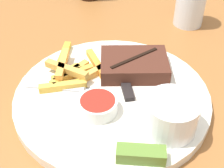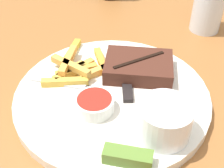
# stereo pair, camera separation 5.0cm
# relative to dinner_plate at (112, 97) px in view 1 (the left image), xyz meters

# --- Properties ---
(dining_table) EXTENTS (1.20, 1.10, 0.72)m
(dining_table) POSITION_rel_dinner_plate_xyz_m (0.00, 0.00, -0.09)
(dining_table) COLOR #935B2D
(dining_table) RESTS_ON ground_plane
(dinner_plate) EXTENTS (0.32, 0.32, 0.02)m
(dinner_plate) POSITION_rel_dinner_plate_xyz_m (0.00, 0.00, 0.00)
(dinner_plate) COLOR silver
(dinner_plate) RESTS_ON dining_table
(steak_portion) EXTENTS (0.14, 0.11, 0.03)m
(steak_portion) POSITION_rel_dinner_plate_xyz_m (0.02, 0.07, 0.02)
(steak_portion) COLOR #472319
(steak_portion) RESTS_ON dinner_plate
(fries_pile) EXTENTS (0.11, 0.15, 0.02)m
(fries_pile) POSITION_rel_dinner_plate_xyz_m (-0.08, 0.03, 0.02)
(fries_pile) COLOR gold
(fries_pile) RESTS_ON dinner_plate
(coleslaw_cup) EXTENTS (0.08, 0.08, 0.05)m
(coleslaw_cup) POSITION_rel_dinner_plate_xyz_m (0.10, -0.05, 0.04)
(coleslaw_cup) COLOR white
(coleslaw_cup) RESTS_ON dinner_plate
(dipping_sauce_cup) EXTENTS (0.06, 0.06, 0.02)m
(dipping_sauce_cup) POSITION_rel_dinner_plate_xyz_m (-0.01, -0.04, 0.02)
(dipping_sauce_cup) COLOR silver
(dipping_sauce_cup) RESTS_ON dinner_plate
(pickle_spear) EXTENTS (0.07, 0.03, 0.02)m
(pickle_spear) POSITION_rel_dinner_plate_xyz_m (0.07, -0.12, 0.02)
(pickle_spear) COLOR #567A2D
(pickle_spear) RESTS_ON dinner_plate
(fork_utensil) EXTENTS (0.13, 0.03, 0.00)m
(fork_utensil) POSITION_rel_dinner_plate_xyz_m (-0.09, -0.01, 0.01)
(fork_utensil) COLOR #B7B7BC
(fork_utensil) RESTS_ON dinner_plate
(knife_utensil) EXTENTS (0.08, 0.16, 0.01)m
(knife_utensil) POSITION_rel_dinner_plate_xyz_m (0.01, 0.05, 0.01)
(knife_utensil) COLOR #B7B7BC
(knife_utensil) RESTS_ON dinner_plate
(drinking_glass) EXTENTS (0.07, 0.07, 0.11)m
(drinking_glass) POSITION_rel_dinner_plate_xyz_m (0.10, 0.30, 0.05)
(drinking_glass) COLOR silver
(drinking_glass) RESTS_ON dining_table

